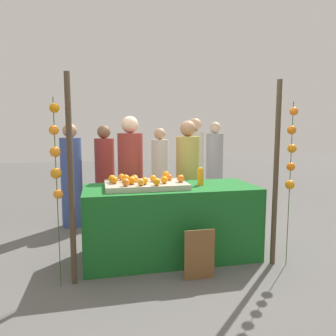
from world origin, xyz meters
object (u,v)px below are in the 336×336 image
at_px(chalkboard_sign, 199,255).
at_px(vendor_right, 188,183).
at_px(juice_bottle, 201,177).
at_px(vendor_left, 131,183).
at_px(orange_1, 141,182).
at_px(orange_0, 169,177).
at_px(stall_counter, 171,222).

relative_size(chalkboard_sign, vendor_right, 0.32).
height_order(juice_bottle, vendor_left, vendor_left).
distance_m(chalkboard_sign, vendor_left, 1.56).
bearing_deg(orange_1, orange_0, 37.12).
relative_size(orange_0, vendor_right, 0.04).
bearing_deg(stall_counter, chalkboard_sign, -76.53).
relative_size(orange_0, vendor_left, 0.04).
bearing_deg(chalkboard_sign, vendor_right, 79.19).
bearing_deg(chalkboard_sign, orange_0, 102.26).
height_order(stall_counter, orange_0, orange_0).
relative_size(stall_counter, vendor_right, 1.22).
bearing_deg(orange_0, chalkboard_sign, -77.74).
bearing_deg(orange_0, vendor_right, 56.82).
relative_size(orange_1, vendor_left, 0.04).
bearing_deg(stall_counter, orange_1, -150.45).
xyz_separation_m(stall_counter, juice_bottle, (0.37, 0.01, 0.53)).
distance_m(juice_bottle, chalkboard_sign, 0.98).
bearing_deg(orange_1, vendor_right, 49.15).
height_order(juice_bottle, chalkboard_sign, juice_bottle).
bearing_deg(vendor_right, juice_bottle, -93.08).
distance_m(orange_0, juice_bottle, 0.38).
xyz_separation_m(orange_0, orange_1, (-0.38, -0.29, 0.00)).
relative_size(chalkboard_sign, vendor_left, 0.31).
distance_m(vendor_left, vendor_right, 0.81).
relative_size(orange_1, vendor_right, 0.05).
bearing_deg(vendor_left, vendor_right, -1.50).
xyz_separation_m(orange_1, vendor_left, (-0.02, 0.93, -0.16)).
bearing_deg(vendor_left, chalkboard_sign, -67.75).
height_order(orange_1, juice_bottle, juice_bottle).
distance_m(stall_counter, vendor_right, 0.87).
bearing_deg(vendor_left, orange_1, -88.86).
relative_size(juice_bottle, vendor_right, 0.13).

